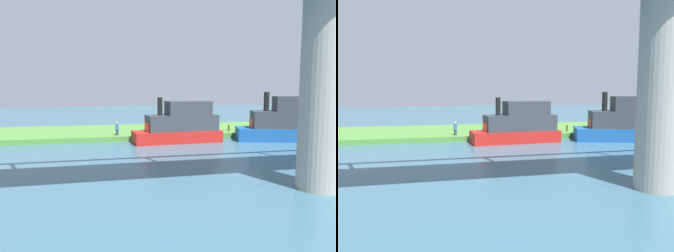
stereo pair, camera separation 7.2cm
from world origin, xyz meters
The scene contains 8 objects.
ground_plane centered at (0.00, 0.00, 0.00)m, with size 160.00×160.00×0.00m, color #386075.
grassy_bank centered at (0.00, -6.00, 0.25)m, with size 80.00×12.00×0.50m, color #4C8438.
bridge_pylon centered at (-3.42, 17.97, 4.95)m, with size 2.22×2.22×9.90m, color #9E998E.
person_on_bank centered at (5.33, -1.23, 1.20)m, with size 0.49×0.49×1.39m.
mooring_post centered at (-7.27, -1.78, 0.85)m, with size 0.20×0.20×0.70m, color brown.
motorboat_white centered at (-11.61, 3.12, 1.82)m, with size 10.16×6.09×4.93m.
pontoon_yellow centered at (-12.33, 8.81, 0.54)m, with size 4.84×2.74×1.52m.
motorboat_red centered at (-0.60, 1.54, 1.63)m, with size 8.77×3.33×4.41m.
Camera 1 is at (7.71, 31.66, 4.92)m, focal length 34.14 mm.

